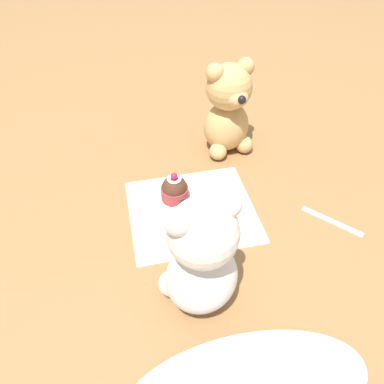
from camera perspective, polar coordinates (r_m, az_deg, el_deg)
name	(u,v)px	position (r m, az deg, el deg)	size (l,w,h in m)	color
ground_plane	(192,211)	(0.78, 0.00, -2.99)	(4.00, 4.00, 0.00)	olive
knitted_placemat	(192,210)	(0.77, 0.00, -2.84)	(0.25, 0.23, 0.01)	silver
teddy_bear_cream	(201,258)	(0.56, 1.40, -10.08)	(0.14, 0.13, 0.23)	silver
teddy_bear_tan	(228,109)	(0.88, 5.53, 12.46)	(0.12, 0.12, 0.22)	tan
cupcake_near_cream_bear	(206,217)	(0.72, 2.19, -3.85)	(0.05, 0.05, 0.07)	#993333
saucer_plate	(175,199)	(0.79, -2.61, -1.02)	(0.10, 0.10, 0.01)	white
cupcake_near_tan_bear	(175,190)	(0.77, -2.67, 0.38)	(0.06, 0.06, 0.07)	#993333
teaspoon	(332,221)	(0.81, 20.54, -4.15)	(0.13, 0.01, 0.01)	silver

